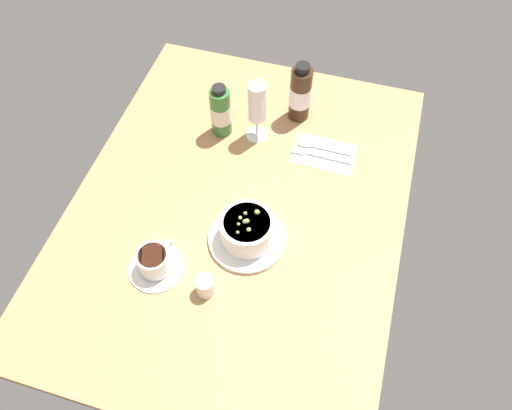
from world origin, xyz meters
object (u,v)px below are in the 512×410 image
at_px(porridge_bowl, 247,231).
at_px(sauce_bottle_green, 221,112).
at_px(wine_glass, 257,105).
at_px(sauce_bottle_brown, 300,94).
at_px(coffee_cup, 155,262).
at_px(cutlery_setting, 322,153).
at_px(creamer_jug, 206,286).

distance_m(porridge_bowl, sauce_bottle_green, 0.37).
bearing_deg(wine_glass, sauce_bottle_brown, -41.55).
bearing_deg(coffee_cup, sauce_bottle_green, -1.41).
relative_size(cutlery_setting, sauce_bottle_green, 1.05).
xyz_separation_m(cutlery_setting, coffee_cup, (-0.45, 0.30, 0.03)).
xyz_separation_m(creamer_jug, sauce_bottle_green, (0.48, 0.12, 0.05)).
relative_size(porridge_bowl, sauce_bottle_green, 1.16).
xyz_separation_m(porridge_bowl, sauce_bottle_brown, (0.44, -0.02, 0.04)).
distance_m(porridge_bowl, coffee_cup, 0.23).
xyz_separation_m(cutlery_setting, wine_glass, (0.02, 0.19, 0.11)).
distance_m(porridge_bowl, sauce_bottle_brown, 0.45).
height_order(cutlery_setting, sauce_bottle_green, sauce_bottle_green).
relative_size(porridge_bowl, coffee_cup, 1.44).
height_order(porridge_bowl, wine_glass, wine_glass).
bearing_deg(wine_glass, creamer_jug, -177.37).
distance_m(porridge_bowl, creamer_jug, 0.16).
xyz_separation_m(creamer_jug, wine_glass, (0.49, 0.02, 0.09)).
bearing_deg(sauce_bottle_brown, porridge_bowl, 177.21).
relative_size(coffee_cup, creamer_jug, 2.28).
bearing_deg(sauce_bottle_green, porridge_bowl, -151.94).
relative_size(cutlery_setting, creamer_jug, 2.95).
height_order(porridge_bowl, sauce_bottle_green, sauce_bottle_green).
relative_size(coffee_cup, sauce_bottle_brown, 0.72).
xyz_separation_m(coffee_cup, creamer_jug, (-0.02, -0.13, -0.00)).
relative_size(porridge_bowl, sauce_bottle_brown, 1.03).
bearing_deg(sauce_bottle_brown, sauce_bottle_green, 121.58).
relative_size(cutlery_setting, coffee_cup, 1.29).
bearing_deg(sauce_bottle_brown, creamer_jug, 173.15).
height_order(sauce_bottle_brown, sauce_bottle_green, sauce_bottle_brown).
bearing_deg(coffee_cup, porridge_bowl, -54.08).
bearing_deg(wine_glass, coffee_cup, 166.71).
bearing_deg(porridge_bowl, cutlery_setting, -20.53).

